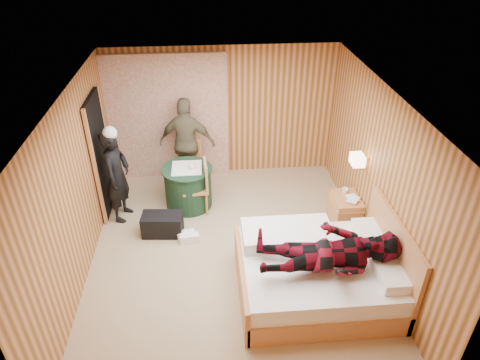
{
  "coord_description": "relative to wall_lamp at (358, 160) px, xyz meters",
  "views": [
    {
      "loc": [
        -0.3,
        -4.94,
        4.42
      ],
      "look_at": [
        0.16,
        0.42,
        1.05
      ],
      "focal_mm": 32.0,
      "sensor_mm": 36.0,
      "label": 1
    }
  ],
  "objects": [
    {
      "name": "floor",
      "position": [
        -1.92,
        -0.45,
        -1.3
      ],
      "size": [
        4.2,
        5.0,
        0.01
      ],
      "primitive_type": "cube",
      "color": "tan",
      "rests_on": "ground"
    },
    {
      "name": "ceiling",
      "position": [
        -1.92,
        -0.45,
        1.2
      ],
      "size": [
        4.2,
        5.0,
        0.01
      ],
      "primitive_type": "cube",
      "color": "white",
      "rests_on": "wall_back"
    },
    {
      "name": "wall_back",
      "position": [
        -1.92,
        2.05,
        -0.05
      ],
      "size": [
        4.2,
        0.02,
        2.5
      ],
      "primitive_type": "cube",
      "color": "#D28250",
      "rests_on": "floor"
    },
    {
      "name": "wall_left",
      "position": [
        -4.02,
        -0.45,
        -0.05
      ],
      "size": [
        0.02,
        5.0,
        2.5
      ],
      "primitive_type": "cube",
      "color": "#D28250",
      "rests_on": "floor"
    },
    {
      "name": "wall_right",
      "position": [
        0.18,
        -0.45,
        -0.05
      ],
      "size": [
        0.02,
        5.0,
        2.5
      ],
      "primitive_type": "cube",
      "color": "#D28250",
      "rests_on": "floor"
    },
    {
      "name": "curtain",
      "position": [
        -2.92,
        1.98,
        -0.1
      ],
      "size": [
        2.2,
        0.08,
        2.4
      ],
      "primitive_type": "cube",
      "color": "beige",
      "rests_on": "floor"
    },
    {
      "name": "doorway",
      "position": [
        -3.98,
        0.95,
        -0.28
      ],
      "size": [
        0.06,
        0.9,
        2.05
      ],
      "primitive_type": "cube",
      "color": "black",
      "rests_on": "floor"
    },
    {
      "name": "wall_lamp",
      "position": [
        0.0,
        0.0,
        0.0
      ],
      "size": [
        0.26,
        0.24,
        0.16
      ],
      "color": "gold",
      "rests_on": "wall_right"
    },
    {
      "name": "bed",
      "position": [
        -0.8,
        -1.29,
        -0.97
      ],
      "size": [
        2.09,
        1.65,
        1.13
      ],
      "color": "tan",
      "rests_on": "floor"
    },
    {
      "name": "nightstand",
      "position": [
        -0.04,
        0.07,
        -1.01
      ],
      "size": [
        0.43,
        0.59,
        0.57
      ],
      "color": "tan",
      "rests_on": "floor"
    },
    {
      "name": "round_table",
      "position": [
        -2.59,
        0.9,
        -0.92
      ],
      "size": [
        0.86,
        0.86,
        0.76
      ],
      "color": "#1C3D29",
      "rests_on": "floor"
    },
    {
      "name": "chair_far",
      "position": [
        -2.57,
        1.58,
        -0.76
      ],
      "size": [
        0.51,
        0.51,
        0.93
      ],
      "rotation": [
        0.0,
        0.0,
        -0.24
      ],
      "color": "tan",
      "rests_on": "floor"
    },
    {
      "name": "chair_near",
      "position": [
        -2.38,
        0.73,
        -0.75
      ],
      "size": [
        0.45,
        0.45,
        0.94
      ],
      "rotation": [
        0.0,
        0.0,
        -1.51
      ],
      "color": "tan",
      "rests_on": "floor"
    },
    {
      "name": "duffel_bag",
      "position": [
        -3.0,
        0.12,
        -1.12
      ],
      "size": [
        0.67,
        0.4,
        0.36
      ],
      "primitive_type": "cube",
      "rotation": [
        0.0,
        0.0,
        -0.09
      ],
      "color": "black",
      "rests_on": "floor"
    },
    {
      "name": "sneaker_left",
      "position": [
        -2.63,
        -0.02,
        -1.24
      ],
      "size": [
        0.29,
        0.16,
        0.12
      ],
      "primitive_type": "cube",
      "rotation": [
        0.0,
        0.0,
        0.16
      ],
      "color": "white",
      "rests_on": "floor"
    },
    {
      "name": "sneaker_right",
      "position": [
        -2.57,
        -0.12,
        -1.23
      ],
      "size": [
        0.31,
        0.16,
        0.13
      ],
      "primitive_type": "cube",
      "rotation": [
        0.0,
        0.0,
        0.12
      ],
      "color": "white",
      "rests_on": "floor"
    },
    {
      "name": "woman_standing",
      "position": [
        -3.7,
        0.65,
        -0.5
      ],
      "size": [
        0.52,
        0.66,
        1.6
      ],
      "primitive_type": "imported",
      "rotation": [
        0.0,
        0.0,
        1.32
      ],
      "color": "black",
      "rests_on": "floor"
    },
    {
      "name": "man_at_table",
      "position": [
        -2.59,
        1.62,
        -0.44
      ],
      "size": [
        1.07,
        0.6,
        1.72
      ],
      "primitive_type": "imported",
      "rotation": [
        0.0,
        0.0,
        2.96
      ],
      "color": "brown",
      "rests_on": "floor"
    },
    {
      "name": "man_on_bed",
      "position": [
        -0.77,
        -1.52,
        -0.3
      ],
      "size": [
        0.86,
        0.67,
        1.77
      ],
      "primitive_type": "imported",
      "rotation": [
        0.0,
        1.57,
        0.0
      ],
      "color": "#600917",
      "rests_on": "bed"
    },
    {
      "name": "book_lower",
      "position": [
        -0.04,
        0.02,
        -0.72
      ],
      "size": [
        0.2,
        0.25,
        0.02
      ],
      "primitive_type": "imported",
      "rotation": [
        0.0,
        0.0,
        0.19
      ],
      "color": "white",
      "rests_on": "nightstand"
    },
    {
      "name": "book_upper",
      "position": [
        -0.04,
        0.02,
        -0.7
      ],
      "size": [
        0.27,
        0.28,
        0.02
      ],
      "primitive_type": "imported",
      "rotation": [
        0.0,
        0.0,
        -0.67
      ],
      "color": "white",
      "rests_on": "nightstand"
    },
    {
      "name": "cup_nightstand",
      "position": [
        -0.04,
        0.2,
        -0.69
      ],
      "size": [
        0.11,
        0.11,
        0.09
      ],
      "primitive_type": "imported",
      "rotation": [
        0.0,
        0.0,
        0.05
      ],
      "color": "white",
      "rests_on": "nightstand"
    },
    {
      "name": "cup_table",
      "position": [
        -2.49,
        0.85,
        -0.49
      ],
      "size": [
        0.15,
        0.15,
        0.1
      ],
      "primitive_type": "imported",
      "rotation": [
        0.0,
        0.0,
        0.21
      ],
      "color": "white",
      "rests_on": "round_table"
    }
  ]
}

